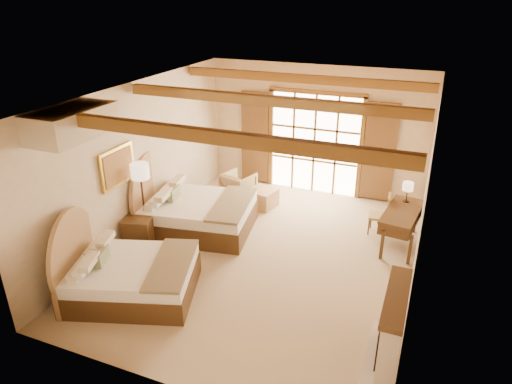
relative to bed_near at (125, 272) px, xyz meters
The scene contains 19 objects.
floor 2.73m from the bed_near, 48.12° to the left, with size 7.00×7.00×0.00m, color tan.
wall_back 5.92m from the bed_near, 71.90° to the left, with size 5.50×5.50×0.00m, color beige.
wall_left 2.52m from the bed_near, 115.30° to the left, with size 7.00×7.00×0.00m, color beige.
wall_right 5.11m from the bed_near, 23.81° to the left, with size 7.00×7.00×0.00m, color beige.
ceiling 3.88m from the bed_near, 48.12° to the left, with size 7.00×7.00×0.00m, color #BC7B37.
ceiling_beams 3.79m from the bed_near, 48.12° to the left, with size 5.39×4.60×0.18m, color brown, non-canonical shape.
french_doors 5.80m from the bed_near, 71.71° to the left, with size 3.95×0.08×2.60m.
fireplace 4.40m from the bed_near, ahead, with size 0.46×1.40×1.16m.
painting 2.05m from the bed_near, 125.65° to the left, with size 0.06×0.95×0.75m.
canopy_valance 2.61m from the bed_near, behind, with size 0.70×1.40×0.45m, color beige.
bed_near is the anchor object (origin of this frame).
bed_far 2.46m from the bed_near, 92.11° to the left, with size 2.53×2.06×1.50m.
nightstand 1.52m from the bed_near, 116.02° to the left, with size 0.56×0.56×0.67m, color #4A2D12.
floor_lamp 2.07m from the bed_near, 113.06° to the left, with size 0.36×0.36×1.70m.
armchair 4.33m from the bed_near, 87.33° to the left, with size 0.70×0.72×0.66m, color #A38653.
ottoman 4.18m from the bed_near, 76.88° to the left, with size 0.60×0.60×0.43m, color #9F6C4F.
desk 5.41m from the bed_near, 39.22° to the left, with size 0.79×1.51×0.78m.
desk_chair 5.30m from the bed_near, 45.25° to the left, with size 0.43×0.43×0.90m.
desk_lamp 5.77m from the bed_near, 42.65° to the left, with size 0.21×0.21×0.43m.
Camera 1 is at (2.72, -7.23, 4.82)m, focal length 32.00 mm.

